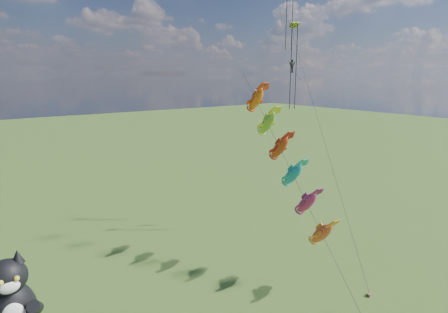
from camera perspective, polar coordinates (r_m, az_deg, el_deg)
fish_windsock_rig at (r=31.68m, az=9.45°, el=-0.69°), size 1.95×15.91×17.38m
parafoil_rig at (r=40.85m, az=10.64°, el=15.70°), size 7.01×16.55×27.08m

